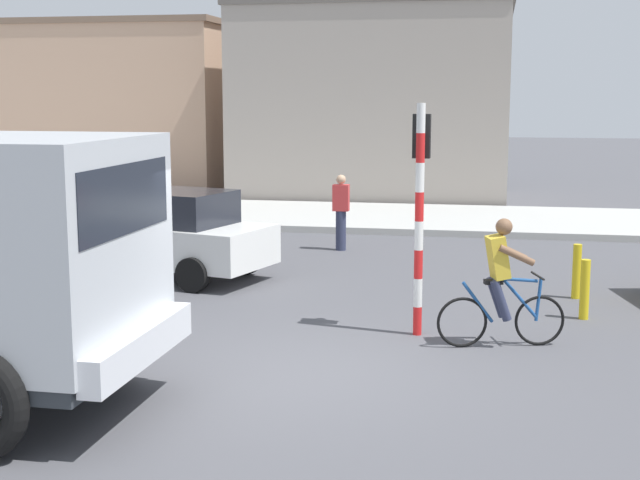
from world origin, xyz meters
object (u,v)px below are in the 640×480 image
at_px(traffic_light_pole, 420,187).
at_px(bollard_far, 577,271).
at_px(cyclist, 501,283).
at_px(pedestrian_near_kerb, 341,211).
at_px(car_far_side, 164,233).
at_px(bollard_near, 585,289).

xyz_separation_m(traffic_light_pole, bollard_far, (2.36, 2.68, -1.62)).
bearing_deg(cyclist, bollard_far, 68.52).
relative_size(pedestrian_near_kerb, bollard_far, 1.80).
bearing_deg(bollard_far, pedestrian_near_kerb, 140.03).
height_order(cyclist, car_far_side, cyclist).
distance_m(bollard_near, bollard_far, 1.40).
relative_size(cyclist, bollard_far, 1.91).
bearing_deg(pedestrian_near_kerb, traffic_light_pole, -71.34).
xyz_separation_m(pedestrian_near_kerb, bollard_near, (4.56, -5.22, -0.40)).
height_order(car_far_side, pedestrian_near_kerb, pedestrian_near_kerb).
height_order(car_far_side, bollard_far, car_far_side).
height_order(traffic_light_pole, car_far_side, traffic_light_pole).
distance_m(traffic_light_pole, car_far_side, 5.90).
relative_size(cyclist, traffic_light_pole, 0.54).
xyz_separation_m(traffic_light_pole, bollard_near, (2.36, 1.28, -1.62)).
bearing_deg(car_far_side, traffic_light_pole, -32.15).
distance_m(traffic_light_pole, bollard_near, 3.13).
bearing_deg(cyclist, bollard_near, 54.65).
distance_m(cyclist, traffic_light_pole, 1.71).
bearing_deg(bollard_near, car_far_side, 166.11).
distance_m(car_far_side, pedestrian_near_kerb, 4.36).
relative_size(car_far_side, bollard_far, 4.79).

